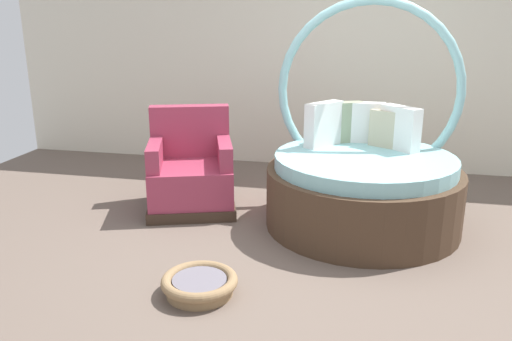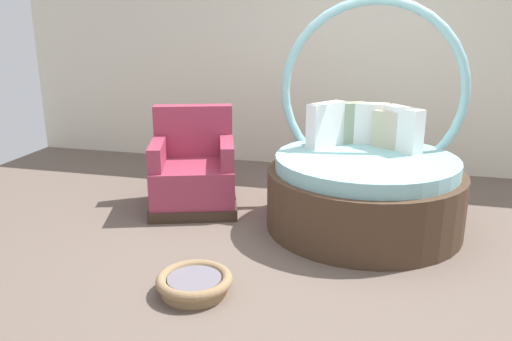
# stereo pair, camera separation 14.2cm
# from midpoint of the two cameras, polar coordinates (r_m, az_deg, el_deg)

# --- Properties ---
(ground_plane) EXTENTS (8.00, 8.00, 0.02)m
(ground_plane) POSITION_cam_midpoint_polar(r_m,az_deg,el_deg) (4.08, 5.83, -9.18)
(ground_plane) COLOR #66564C
(back_wall) EXTENTS (8.00, 0.12, 2.83)m
(back_wall) POSITION_cam_midpoint_polar(r_m,az_deg,el_deg) (6.20, 9.82, 13.23)
(back_wall) COLOR silver
(back_wall) RESTS_ON ground_plane
(round_daybed) EXTENTS (1.66, 1.66, 1.94)m
(round_daybed) POSITION_cam_midpoint_polar(r_m,az_deg,el_deg) (4.56, 12.84, -0.90)
(round_daybed) COLOR #473323
(round_daybed) RESTS_ON ground_plane
(red_armchair) EXTENTS (1.01, 1.01, 0.94)m
(red_armchair) POSITION_cam_midpoint_polar(r_m,az_deg,el_deg) (4.94, -6.11, -0.28)
(red_armchair) COLOR #38281E
(red_armchair) RESTS_ON ground_plane
(pet_basket) EXTENTS (0.51, 0.51, 0.13)m
(pet_basket) POSITION_cam_midpoint_polar(r_m,az_deg,el_deg) (3.51, -5.65, -12.29)
(pet_basket) COLOR #8E704C
(pet_basket) RESTS_ON ground_plane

